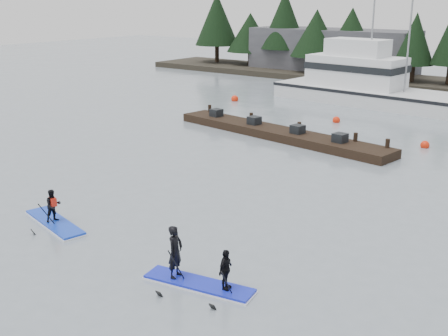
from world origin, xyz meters
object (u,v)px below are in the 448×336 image
Objects in this scene: floating_dock at (278,133)px; paddleboard_solo at (54,214)px; paddleboard_duo at (196,267)px; fishing_boat_large at (371,95)px.

paddleboard_solo reaches higher than floating_dock.
paddleboard_duo is at bearing -57.34° from floating_dock.
paddleboard_duo is (7.99, -31.64, -0.14)m from fishing_boat_large.
paddleboard_solo is 1.03× the size of paddleboard_duo.
floating_dock is at bearing 104.86° from paddleboard_solo.
paddleboard_duo is at bearing 10.18° from paddleboard_solo.
floating_dock is 4.24× the size of paddleboard_solo.
fishing_boat_large reaches higher than floating_dock.
paddleboard_solo is (0.55, -16.97, 0.15)m from floating_dock.
fishing_boat_large is 4.92× the size of paddleboard_duo.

